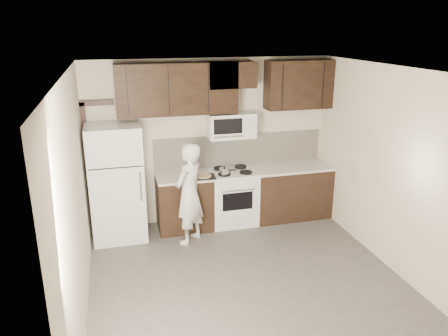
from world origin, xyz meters
name	(u,v)px	position (x,y,z in m)	size (l,w,h in m)	color
floor	(251,287)	(0.00, 0.00, 0.00)	(4.50, 4.50, 0.00)	#4B4946
back_wall	(210,142)	(0.00, 2.25, 1.35)	(4.00, 4.00, 0.00)	beige
ceiling	(256,72)	(0.00, 0.00, 2.70)	(4.50, 4.50, 0.00)	white
counter_run	(250,195)	(0.60, 1.94, 0.46)	(2.95, 0.64, 0.91)	black
stove	(232,197)	(0.30, 1.94, 0.46)	(0.76, 0.66, 0.94)	white
backsplash	(239,150)	(0.50, 2.24, 1.18)	(2.90, 0.02, 0.54)	beige
upper_cabinets	(225,86)	(0.21, 2.08, 2.28)	(3.48, 0.35, 0.78)	black
microwave	(231,125)	(0.30, 2.06, 1.65)	(0.76, 0.42, 0.40)	white
refrigerator	(117,183)	(-1.55, 1.89, 0.90)	(0.80, 0.76, 1.80)	white
door_trim	(90,157)	(-1.92, 2.21, 1.25)	(0.50, 0.08, 2.12)	black
saucepan	(225,171)	(0.12, 1.79, 0.97)	(0.27, 0.16, 0.15)	silver
baking_tray	(203,177)	(-0.23, 1.76, 0.92)	(0.37, 0.28, 0.02)	black
pizza	(203,176)	(-0.23, 1.76, 0.94)	(0.25, 0.25, 0.02)	tan
person	(189,194)	(-0.52, 1.44, 0.78)	(0.57, 0.37, 1.56)	silver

